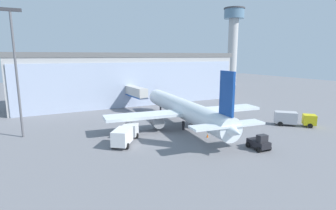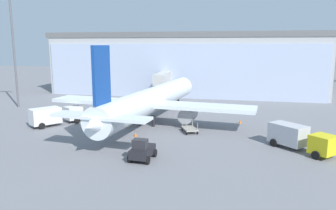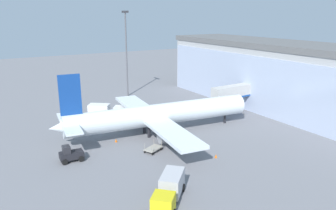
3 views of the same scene
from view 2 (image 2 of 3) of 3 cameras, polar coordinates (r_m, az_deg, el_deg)
name	(u,v)px [view 2 (image 2 of 3)]	position (r m, az deg, el deg)	size (l,w,h in m)	color
ground	(136,134)	(43.03, -5.60, -4.98)	(240.00, 240.00, 0.00)	slate
terminal_building	(185,64)	(77.69, 2.96, 7.23)	(62.77, 15.64, 14.18)	#AAAAAA
jet_bridge	(164,79)	(68.25, -0.71, 4.54)	(2.88, 12.27, 5.79)	beige
apron_light_mast	(13,41)	(65.90, -25.37, 10.04)	(3.20, 0.40, 20.61)	#59595E
airplane	(151,101)	(48.09, -2.97, 0.78)	(30.49, 35.91, 11.36)	white
catering_truck	(55,115)	(49.74, -19.12, -1.67)	(6.04, 7.22, 2.65)	silver
fuel_truck	(299,137)	(38.56, 21.79, -5.25)	(6.81, 6.62, 2.65)	yellow
baggage_cart	(190,129)	(43.36, 3.78, -4.15)	(2.65, 3.22, 1.50)	#9E998C
pushback_tug	(142,151)	(33.14, -4.54, -7.93)	(2.31, 3.29, 2.30)	black
safety_cone_nose	(135,134)	(41.67, -5.69, -5.10)	(0.36, 0.36, 0.55)	orange
safety_cone_wingtip	(240,121)	(49.46, 12.44, -2.82)	(0.36, 0.36, 0.55)	orange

